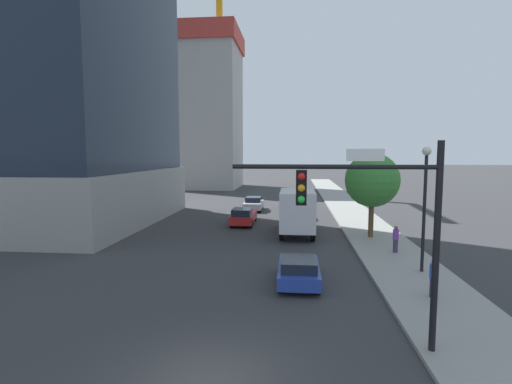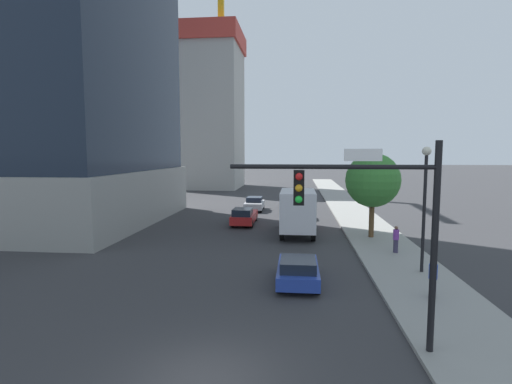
{
  "view_description": "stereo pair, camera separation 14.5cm",
  "coord_description": "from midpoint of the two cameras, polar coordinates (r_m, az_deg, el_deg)",
  "views": [
    {
      "loc": [
        2.27,
        -9.56,
        6.11
      ],
      "look_at": [
        -0.04,
        13.91,
        3.73
      ],
      "focal_mm": 27.29,
      "sensor_mm": 36.0,
      "label": 1
    },
    {
      "loc": [
        2.41,
        -9.55,
        6.11
      ],
      "look_at": [
        -0.04,
        13.91,
        3.73
      ],
      "focal_mm": 27.29,
      "sensor_mm": 36.0,
      "label": 2
    }
  ],
  "objects": [
    {
      "name": "car_blue",
      "position": [
        18.63,
        6.05,
        -11.29
      ],
      "size": [
        1.89,
        4.14,
        1.32
      ],
      "color": "#233D9E",
      "rests_on": "ground"
    },
    {
      "name": "car_gray",
      "position": [
        36.97,
        5.85,
        -2.65
      ],
      "size": [
        1.91,
        4.1,
        1.51
      ],
      "color": "slate",
      "rests_on": "ground"
    },
    {
      "name": "traffic_light_pole",
      "position": [
        12.04,
        16.46,
        -2.57
      ],
      "size": [
        6.17,
        0.48,
        6.32
      ],
      "color": "black",
      "rests_on": "sidewalk"
    },
    {
      "name": "car_red",
      "position": [
        33.3,
        -1.98,
        -3.56
      ],
      "size": [
        1.82,
        4.79,
        1.5
      ],
      "color": "red",
      "rests_on": "ground"
    },
    {
      "name": "pedestrian_purple_shirt",
      "position": [
        24.91,
        19.63,
        -6.5
      ],
      "size": [
        0.34,
        0.34,
        1.61
      ],
      "color": "#38334C",
      "rests_on": "sidewalk"
    },
    {
      "name": "construction_building",
      "position": [
        70.19,
        -7.72,
        12.87
      ],
      "size": [
        12.87,
        23.49,
        34.97
      ],
      "color": "#B2AFA8",
      "rests_on": "ground"
    },
    {
      "name": "street_lamp",
      "position": [
        20.96,
        23.35,
        0.09
      ],
      "size": [
        0.44,
        0.44,
        6.27
      ],
      "color": "black",
      "rests_on": "sidewalk"
    },
    {
      "name": "sidewalk",
      "position": [
        30.72,
        16.47,
        -5.82
      ],
      "size": [
        4.14,
        120.0,
        0.15
      ],
      "primitive_type": "cube",
      "color": "gray",
      "rests_on": "ground"
    },
    {
      "name": "car_black",
      "position": [
        43.5,
        5.82,
        -1.5
      ],
      "size": [
        1.79,
        4.64,
        1.29
      ],
      "color": "black",
      "rests_on": "ground"
    },
    {
      "name": "ground_plane",
      "position": [
        11.58,
        -7.71,
        -26.14
      ],
      "size": [
        400.0,
        400.0,
        0.0
      ],
      "primitive_type": "plane",
      "color": "#333335"
    },
    {
      "name": "pedestrian_blue_shirt",
      "position": [
        17.98,
        24.37,
        -11.38
      ],
      "size": [
        0.34,
        0.34,
        1.62
      ],
      "color": "#38334C",
      "rests_on": "sidewalk"
    },
    {
      "name": "box_truck",
      "position": [
        29.13,
        5.92,
        -2.61
      ],
      "size": [
        2.47,
        6.72,
        3.39
      ],
      "color": "#B21E1E",
      "rests_on": "ground"
    },
    {
      "name": "car_silver",
      "position": [
        41.41,
        -0.48,
        -1.73
      ],
      "size": [
        1.87,
        4.03,
        1.45
      ],
      "color": "#B7B7BC",
      "rests_on": "ground"
    },
    {
      "name": "street_tree",
      "position": [
        28.56,
        16.52,
        1.65
      ],
      "size": [
        3.81,
        3.81,
        5.96
      ],
      "color": "brown",
      "rests_on": "sidewalk"
    }
  ]
}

